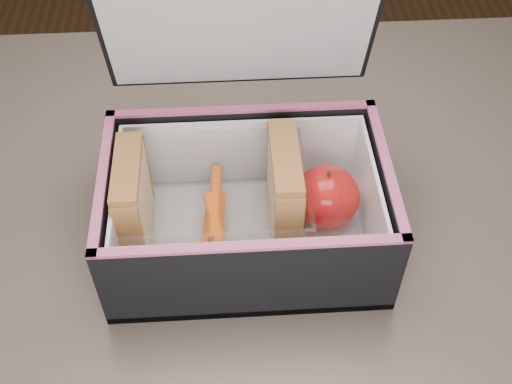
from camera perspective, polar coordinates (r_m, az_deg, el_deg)
kitchen_table at (r=0.74m, az=-3.05°, el=-9.47°), size 1.20×0.80×0.75m
lunch_bag at (r=0.63m, az=-0.88°, el=-0.78°), size 0.27×0.23×0.27m
plastic_tub at (r=0.63m, az=-4.13°, el=-1.26°), size 0.19×0.14×0.08m
sandwich_left at (r=0.63m, az=-10.85°, el=-0.75°), size 0.02×0.09×0.10m
sandwich_right at (r=0.62m, az=2.51°, el=0.02°), size 0.03×0.09×0.10m
carrot_sticks at (r=0.64m, az=-3.79°, el=-3.55°), size 0.03×0.13×0.03m
paper_napkin at (r=0.67m, az=5.69°, el=-2.21°), size 0.08×0.08×0.01m
red_apple at (r=0.64m, az=6.25°, el=-0.42°), size 0.07×0.07×0.07m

